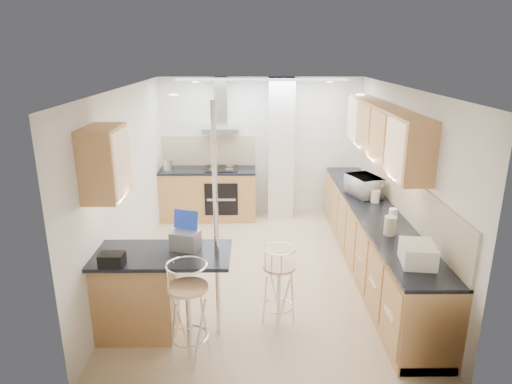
{
  "coord_description": "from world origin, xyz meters",
  "views": [
    {
      "loc": [
        -0.17,
        -5.77,
        2.95
      ],
      "look_at": [
        -0.11,
        0.2,
        1.08
      ],
      "focal_mm": 32.0,
      "sensor_mm": 36.0,
      "label": 1
    }
  ],
  "objects_px": {
    "laptop": "(185,240)",
    "bar_stool_end": "(279,286)",
    "bread_bin": "(418,254)",
    "microwave": "(364,186)",
    "bar_stool_near": "(189,311)"
  },
  "relations": [
    {
      "from": "laptop",
      "to": "bar_stool_end",
      "type": "bearing_deg",
      "value": 20.66
    },
    {
      "from": "bar_stool_end",
      "to": "bread_bin",
      "type": "relative_size",
      "value": 2.33
    },
    {
      "from": "bread_bin",
      "to": "microwave",
      "type": "bearing_deg",
      "value": 98.3
    },
    {
      "from": "microwave",
      "to": "laptop",
      "type": "relative_size",
      "value": 1.89
    },
    {
      "from": "microwave",
      "to": "bar_stool_near",
      "type": "relative_size",
      "value": 0.52
    },
    {
      "from": "microwave",
      "to": "bar_stool_end",
      "type": "xyz_separation_m",
      "value": [
        -1.33,
        -1.81,
        -0.61
      ]
    },
    {
      "from": "bar_stool_near",
      "to": "bread_bin",
      "type": "distance_m",
      "value": 2.32
    },
    {
      "from": "bar_stool_end",
      "to": "bread_bin",
      "type": "bearing_deg",
      "value": -74.75
    },
    {
      "from": "laptop",
      "to": "bar_stool_near",
      "type": "bearing_deg",
      "value": -64.28
    },
    {
      "from": "bar_stool_end",
      "to": "bar_stool_near",
      "type": "bearing_deg",
      "value": 154.27
    },
    {
      "from": "bar_stool_near",
      "to": "bread_bin",
      "type": "height_order",
      "value": "bread_bin"
    },
    {
      "from": "laptop",
      "to": "bar_stool_near",
      "type": "height_order",
      "value": "laptop"
    },
    {
      "from": "laptop",
      "to": "bread_bin",
      "type": "bearing_deg",
      "value": 9.1
    },
    {
      "from": "microwave",
      "to": "bread_bin",
      "type": "distance_m",
      "value": 2.2
    },
    {
      "from": "laptop",
      "to": "bar_stool_end",
      "type": "xyz_separation_m",
      "value": [
        1.0,
        0.06,
        -0.58
      ]
    }
  ]
}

